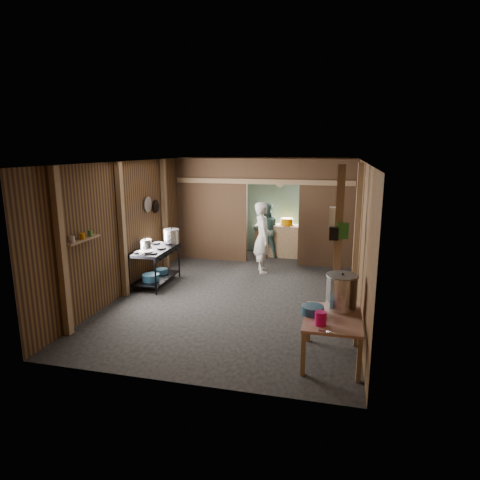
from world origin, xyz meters
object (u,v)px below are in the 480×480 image
(pink_bucket, at_px, (321,318))
(cook, at_px, (262,238))
(gas_range, at_px, (155,267))
(stock_pot, at_px, (341,293))
(yellow_tub, at_px, (287,222))
(prep_table, at_px, (332,338))
(stove_pot_large, at_px, (172,237))

(pink_bucket, distance_m, cook, 4.39)
(gas_range, distance_m, cook, 2.52)
(stock_pot, relative_size, pink_bucket, 2.89)
(stock_pot, bearing_deg, cook, 116.92)
(gas_range, height_order, yellow_tub, yellow_tub)
(pink_bucket, relative_size, cook, 0.11)
(prep_table, xyz_separation_m, pink_bucket, (-0.15, -0.29, 0.40))
(cook, bearing_deg, yellow_tub, -31.89)
(yellow_tub, height_order, cook, cook)
(prep_table, distance_m, pink_bucket, 0.52)
(stove_pot_large, distance_m, stock_pot, 4.47)
(stove_pot_large, bearing_deg, gas_range, -108.06)
(gas_range, xyz_separation_m, stove_pot_large, (0.17, 0.52, 0.55))
(prep_table, bearing_deg, yellow_tub, 103.63)
(prep_table, height_order, cook, cook)
(stock_pot, bearing_deg, stove_pot_large, 144.56)
(stove_pot_large, height_order, cook, cook)
(stove_pot_large, xyz_separation_m, stock_pot, (3.64, -2.59, -0.08))
(stove_pot_large, bearing_deg, stock_pot, -35.44)
(yellow_tub, bearing_deg, cook, -102.79)
(stock_pot, bearing_deg, gas_range, 151.49)
(gas_range, xyz_separation_m, pink_bucket, (3.56, -2.70, 0.32))
(stock_pot, distance_m, yellow_tub, 5.27)
(stove_pot_large, relative_size, yellow_tub, 1.03)
(stock_pot, height_order, yellow_tub, stock_pot)
(yellow_tub, bearing_deg, stock_pot, -74.46)
(yellow_tub, bearing_deg, prep_table, -76.37)
(gas_range, xyz_separation_m, stock_pot, (3.81, -2.07, 0.47))
(prep_table, height_order, pink_bucket, pink_bucket)
(stock_pot, relative_size, cook, 0.32)
(stove_pot_large, bearing_deg, cook, 25.68)
(pink_bucket, xyz_separation_m, yellow_tub, (-1.16, 5.70, 0.23))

